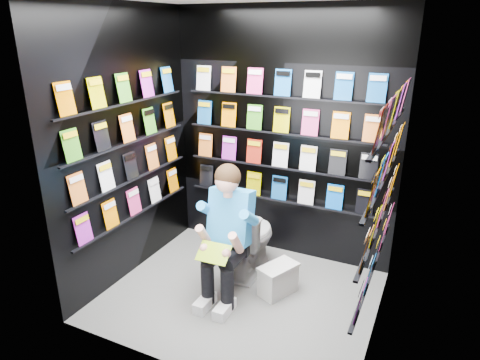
% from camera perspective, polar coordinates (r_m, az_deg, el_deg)
% --- Properties ---
extents(floor, '(2.40, 2.40, 0.00)m').
position_cam_1_polar(floor, '(4.16, 0.05, -15.15)').
color(floor, slate).
rests_on(floor, ground).
extents(wall_back, '(2.40, 0.04, 2.60)m').
position_cam_1_polar(wall_back, '(4.46, 5.62, 5.68)').
color(wall_back, black).
rests_on(wall_back, floor).
extents(wall_front, '(2.40, 0.04, 2.60)m').
position_cam_1_polar(wall_front, '(2.76, -8.94, -3.60)').
color(wall_front, black).
rests_on(wall_front, floor).
extents(wall_left, '(0.04, 2.00, 2.60)m').
position_cam_1_polar(wall_left, '(4.21, -14.89, 4.24)').
color(wall_left, black).
rests_on(wall_left, floor).
extents(wall_right, '(0.04, 2.00, 2.60)m').
position_cam_1_polar(wall_right, '(3.27, 19.39, -0.74)').
color(wall_right, black).
rests_on(wall_right, floor).
extents(comics_back, '(2.10, 0.06, 1.37)m').
position_cam_1_polar(comics_back, '(4.43, 5.49, 5.66)').
color(comics_back, orange).
rests_on(comics_back, wall_back).
extents(comics_left, '(0.06, 1.70, 1.37)m').
position_cam_1_polar(comics_left, '(4.19, -14.58, 4.26)').
color(comics_left, orange).
rests_on(comics_left, wall_left).
extents(comics_right, '(0.06, 1.70, 1.37)m').
position_cam_1_polar(comics_right, '(3.27, 18.88, -0.58)').
color(comics_right, orange).
rests_on(comics_right, wall_right).
extents(toilet, '(0.46, 0.77, 0.73)m').
position_cam_1_polar(toilet, '(4.35, 1.22, -7.83)').
color(toilet, white).
rests_on(toilet, floor).
extents(longbox, '(0.32, 0.41, 0.27)m').
position_cam_1_polar(longbox, '(4.14, 5.10, -13.22)').
color(longbox, silver).
rests_on(longbox, floor).
extents(longbox_lid, '(0.35, 0.43, 0.03)m').
position_cam_1_polar(longbox_lid, '(4.06, 5.16, -11.48)').
color(longbox_lid, silver).
rests_on(longbox_lid, longbox).
extents(reader, '(0.55, 0.78, 1.38)m').
position_cam_1_polar(reader, '(3.86, -1.08, -4.97)').
color(reader, '#1976C2').
rests_on(reader, toilet).
extents(held_comic, '(0.29, 0.18, 0.12)m').
position_cam_1_polar(held_comic, '(3.67, -3.54, -9.67)').
color(held_comic, green).
rests_on(held_comic, reader).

